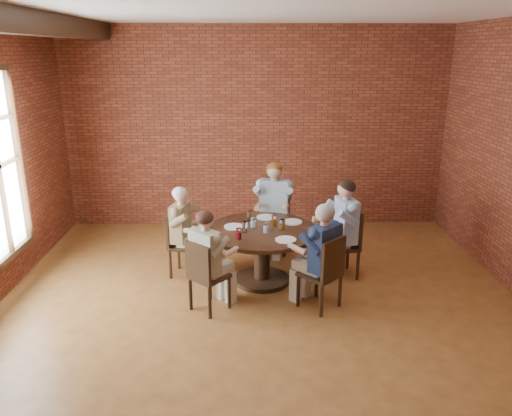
{
  "coord_description": "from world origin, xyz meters",
  "views": [
    {
      "loc": [
        -0.18,
        -5.03,
        2.99
      ],
      "look_at": [
        -0.05,
        1.0,
        1.08
      ],
      "focal_mm": 35.0,
      "sensor_mm": 36.0,
      "label": 1
    }
  ],
  "objects_px": {
    "diner_c": "(184,232)",
    "chair_d": "(205,274)",
    "chair_c": "(180,241)",
    "diner_b": "(274,208)",
    "chair_b": "(274,217)",
    "diner_e": "(320,257)",
    "dining_table": "(262,245)",
    "diner_a": "(341,229)",
    "chair_e": "(326,271)",
    "smartphone": "(290,241)",
    "diner_d": "(209,261)",
    "chair_a": "(347,240)"
  },
  "relations": [
    {
      "from": "chair_c",
      "to": "diner_c",
      "type": "distance_m",
      "value": 0.16
    },
    {
      "from": "dining_table",
      "to": "diner_a",
      "type": "distance_m",
      "value": 1.1
    },
    {
      "from": "diner_a",
      "to": "chair_d",
      "type": "distance_m",
      "value": 2.03
    },
    {
      "from": "diner_b",
      "to": "smartphone",
      "type": "height_order",
      "value": "diner_b"
    },
    {
      "from": "diner_c",
      "to": "smartphone",
      "type": "relative_size",
      "value": 8.22
    },
    {
      "from": "chair_b",
      "to": "diner_b",
      "type": "xyz_separation_m",
      "value": [
        -0.02,
        -0.09,
        0.17
      ]
    },
    {
      "from": "diner_b",
      "to": "chair_e",
      "type": "relative_size",
      "value": 1.5
    },
    {
      "from": "smartphone",
      "to": "chair_d",
      "type": "bearing_deg",
      "value": 178.89
    },
    {
      "from": "chair_b",
      "to": "diner_e",
      "type": "height_order",
      "value": "diner_e"
    },
    {
      "from": "dining_table",
      "to": "chair_b",
      "type": "relative_size",
      "value": 1.52
    },
    {
      "from": "chair_d",
      "to": "chair_e",
      "type": "bearing_deg",
      "value": -137.34
    },
    {
      "from": "diner_a",
      "to": "diner_d",
      "type": "relative_size",
      "value": 1.09
    },
    {
      "from": "diner_a",
      "to": "diner_e",
      "type": "xyz_separation_m",
      "value": [
        -0.41,
        -0.88,
        -0.02
      ]
    },
    {
      "from": "chair_c",
      "to": "chair_d",
      "type": "bearing_deg",
      "value": -144.9
    },
    {
      "from": "chair_a",
      "to": "diner_d",
      "type": "height_order",
      "value": "diner_d"
    },
    {
      "from": "diner_c",
      "to": "chair_c",
      "type": "bearing_deg",
      "value": 90.0
    },
    {
      "from": "diner_a",
      "to": "chair_e",
      "type": "height_order",
      "value": "diner_a"
    },
    {
      "from": "diner_a",
      "to": "chair_e",
      "type": "xyz_separation_m",
      "value": [
        -0.35,
        -0.94,
        -0.18
      ]
    },
    {
      "from": "chair_b",
      "to": "chair_e",
      "type": "xyz_separation_m",
      "value": [
        0.5,
        -1.94,
        -0.02
      ]
    },
    {
      "from": "chair_b",
      "to": "chair_c",
      "type": "relative_size",
      "value": 1.08
    },
    {
      "from": "diner_a",
      "to": "diner_c",
      "type": "bearing_deg",
      "value": -101.25
    },
    {
      "from": "chair_a",
      "to": "chair_e",
      "type": "relative_size",
      "value": 1.03
    },
    {
      "from": "chair_b",
      "to": "chair_c",
      "type": "bearing_deg",
      "value": -134.92
    },
    {
      "from": "chair_a",
      "to": "chair_c",
      "type": "relative_size",
      "value": 1.07
    },
    {
      "from": "diner_b",
      "to": "chair_c",
      "type": "height_order",
      "value": "diner_b"
    },
    {
      "from": "chair_c",
      "to": "diner_d",
      "type": "height_order",
      "value": "diner_d"
    },
    {
      "from": "diner_c",
      "to": "diner_d",
      "type": "height_order",
      "value": "diner_c"
    },
    {
      "from": "diner_b",
      "to": "diner_c",
      "type": "distance_m",
      "value": 1.51
    },
    {
      "from": "chair_e",
      "to": "diner_c",
      "type": "bearing_deg",
      "value": -73.22
    },
    {
      "from": "diner_b",
      "to": "chair_d",
      "type": "height_order",
      "value": "diner_b"
    },
    {
      "from": "diner_a",
      "to": "chair_e",
      "type": "relative_size",
      "value": 1.47
    },
    {
      "from": "diner_d",
      "to": "chair_e",
      "type": "xyz_separation_m",
      "value": [
        1.38,
        -0.03,
        -0.12
      ]
    },
    {
      "from": "chair_b",
      "to": "diner_a",
      "type": "bearing_deg",
      "value": -38.49
    },
    {
      "from": "diner_e",
      "to": "diner_c",
      "type": "bearing_deg",
      "value": -72.52
    },
    {
      "from": "dining_table",
      "to": "chair_d",
      "type": "xyz_separation_m",
      "value": [
        -0.7,
        -0.79,
        -0.04
      ]
    },
    {
      "from": "chair_a",
      "to": "chair_b",
      "type": "xyz_separation_m",
      "value": [
        -0.94,
        0.98,
        0.01
      ]
    },
    {
      "from": "diner_c",
      "to": "chair_d",
      "type": "xyz_separation_m",
      "value": [
        0.35,
        -1.03,
        -0.14
      ]
    },
    {
      "from": "dining_table",
      "to": "chair_a",
      "type": "bearing_deg",
      "value": 9.45
    },
    {
      "from": "diner_e",
      "to": "chair_b",
      "type": "bearing_deg",
      "value": -120.46
    },
    {
      "from": "chair_c",
      "to": "diner_c",
      "type": "xyz_separation_m",
      "value": [
        0.07,
        -0.02,
        0.14
      ]
    },
    {
      "from": "chair_a",
      "to": "diner_e",
      "type": "xyz_separation_m",
      "value": [
        -0.5,
        -0.9,
        0.14
      ]
    },
    {
      "from": "dining_table",
      "to": "diner_a",
      "type": "height_order",
      "value": "diner_a"
    },
    {
      "from": "chair_e",
      "to": "diner_e",
      "type": "distance_m",
      "value": 0.17
    },
    {
      "from": "chair_d",
      "to": "diner_e",
      "type": "bearing_deg",
      "value": -134.79
    },
    {
      "from": "diner_a",
      "to": "smartphone",
      "type": "distance_m",
      "value": 0.98
    },
    {
      "from": "smartphone",
      "to": "diner_d",
      "type": "bearing_deg",
      "value": 176.83
    },
    {
      "from": "diner_b",
      "to": "chair_e",
      "type": "xyz_separation_m",
      "value": [
        0.51,
        -1.85,
        -0.19
      ]
    },
    {
      "from": "chair_d",
      "to": "chair_c",
      "type": "bearing_deg",
      "value": -26.53
    },
    {
      "from": "smartphone",
      "to": "chair_e",
      "type": "bearing_deg",
      "value": -58.48
    },
    {
      "from": "chair_b",
      "to": "chair_c",
      "type": "distance_m",
      "value": 1.63
    }
  ]
}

